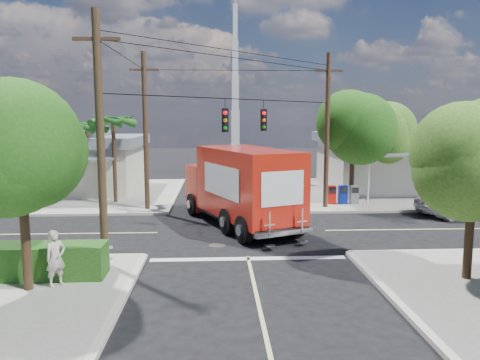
{
  "coord_description": "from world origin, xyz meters",
  "views": [
    {
      "loc": [
        -1.2,
        -21.61,
        5.4
      ],
      "look_at": [
        0.0,
        2.0,
        2.2
      ],
      "focal_mm": 35.0,
      "sensor_mm": 36.0,
      "label": 1
    }
  ],
  "objects": [
    {
      "name": "hedge_sw",
      "position": [
        -8.0,
        -6.4,
        0.69
      ],
      "size": [
        6.2,
        1.2,
        1.1
      ],
      "primitive_type": "cube",
      "color": "#174312",
      "rests_on": "sidewalk_sw"
    },
    {
      "name": "tree_ne_front",
      "position": [
        7.21,
        6.76,
        4.77
      ],
      "size": [
        4.21,
        4.14,
        6.66
      ],
      "color": "#422D1C",
      "rests_on": "sidewalk_ne"
    },
    {
      "name": "sidewalk_ne",
      "position": [
        10.88,
        10.88,
        0.07
      ],
      "size": [
        14.12,
        14.12,
        0.14
      ],
      "color": "gray",
      "rests_on": "ground"
    },
    {
      "name": "palm_nw_back",
      "position": [
        -9.5,
        9.0,
        4.67
      ],
      "size": [
        3.01,
        3.08,
        5.19
      ],
      "color": "#422D1C",
      "rests_on": "sidewalk_nw"
    },
    {
      "name": "tree_ne_back",
      "position": [
        9.81,
        8.96,
        4.19
      ],
      "size": [
        3.77,
        3.66,
        5.82
      ],
      "color": "#422D1C",
      "rests_on": "sidewalk_ne"
    },
    {
      "name": "pedestrian",
      "position": [
        -6.22,
        -7.25,
        1.03
      ],
      "size": [
        0.76,
        0.77,
        1.78
      ],
      "primitive_type": "imported",
      "rotation": [
        0.0,
        0.0,
        0.81
      ],
      "color": "beige",
      "rests_on": "sidewalk_sw"
    },
    {
      "name": "parked_car",
      "position": [
        12.38,
        3.07,
        0.71
      ],
      "size": [
        5.58,
        3.65,
        1.43
      ],
      "primitive_type": "imported",
      "rotation": [
        0.0,
        0.0,
        1.84
      ],
      "color": "silver",
      "rests_on": "ground"
    },
    {
      "name": "delivery_truck",
      "position": [
        -0.02,
        1.16,
        1.98
      ],
      "size": [
        5.86,
        9.33,
        3.9
      ],
      "color": "black",
      "rests_on": "ground"
    },
    {
      "name": "tree_se",
      "position": [
        7.01,
        -7.24,
        4.04
      ],
      "size": [
        3.67,
        3.54,
        5.62
      ],
      "color": "#422D1C",
      "rests_on": "sidewalk_se"
    },
    {
      "name": "road_markings",
      "position": [
        0.0,
        -1.47,
        0.01
      ],
      "size": [
        32.0,
        32.0,
        0.01
      ],
      "color": "beige",
      "rests_on": "ground"
    },
    {
      "name": "ground",
      "position": [
        0.0,
        0.0,
        0.0
      ],
      "size": [
        120.0,
        120.0,
        0.0
      ],
      "primitive_type": "plane",
      "color": "black",
      "rests_on": "ground"
    },
    {
      "name": "building_nw",
      "position": [
        -12.0,
        12.46,
        2.22
      ],
      "size": [
        10.8,
        10.2,
        4.3
      ],
      "color": "beige",
      "rests_on": "sidewalk_nw"
    },
    {
      "name": "palm_nw_front",
      "position": [
        -7.5,
        7.5,
        5.04
      ],
      "size": [
        3.01,
        3.08,
        5.59
      ],
      "color": "#422D1C",
      "rests_on": "sidewalk_nw"
    },
    {
      "name": "building_ne",
      "position": [
        12.5,
        11.97,
        2.32
      ],
      "size": [
        11.8,
        10.2,
        4.5
      ],
      "color": "beige",
      "rests_on": "sidewalk_ne"
    },
    {
      "name": "picket_fence",
      "position": [
        -7.8,
        -5.6,
        0.68
      ],
      "size": [
        5.94,
        0.06,
        1.0
      ],
      "color": "silver",
      "rests_on": "sidewalk_sw"
    },
    {
      "name": "vending_boxes",
      "position": [
        6.5,
        6.2,
        0.69
      ],
      "size": [
        1.9,
        0.5,
        1.1
      ],
      "color": "red",
      "rests_on": "sidewalk_ne"
    },
    {
      "name": "tree_sw_front",
      "position": [
        -6.99,
        -7.54,
        4.33
      ],
      "size": [
        3.88,
        3.78,
        6.03
      ],
      "color": "#422D1C",
      "rests_on": "sidewalk_sw"
    },
    {
      "name": "sidewalk_nw",
      "position": [
        -10.88,
        10.88,
        0.07
      ],
      "size": [
        14.12,
        14.12,
        0.14
      ],
      "color": "gray",
      "rests_on": "ground"
    },
    {
      "name": "utility_poles",
      "position": [
        -1.58,
        1.6,
        4.67
      ],
      "size": [
        12.0,
        10.68,
        9.0
      ],
      "color": "#473321",
      "rests_on": "ground"
    },
    {
      "name": "radio_tower",
      "position": [
        0.5,
        20.0,
        5.64
      ],
      "size": [
        0.8,
        0.8,
        17.0
      ],
      "color": "silver",
      "rests_on": "ground"
    }
  ]
}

